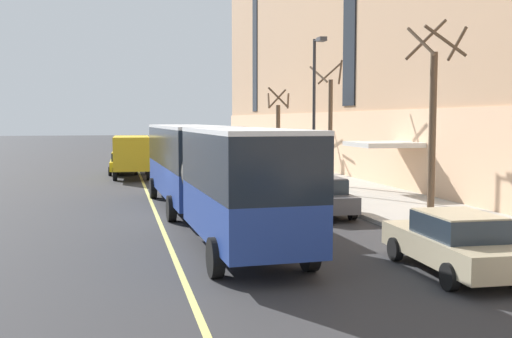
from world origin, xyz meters
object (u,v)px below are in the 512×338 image
object	(u,v)px
parked_car_silver_7	(232,161)
street_tree_far_uptown	(330,124)
parked_car_darkgray_3	(321,196)
street_lamp	(315,100)
street_tree_mid_block	(433,116)
parked_car_champagne_0	(247,169)
taxi_cab	(123,163)
street_tree_far_downtown	(278,128)
fire_hydrant	(322,188)
parked_car_navy_6	(274,179)
city_bus	(206,167)
box_truck	(132,154)
parked_car_champagne_4	(454,242)
parked_car_champagne_5	(210,155)

from	to	relation	value
parked_car_silver_7	street_tree_far_uptown	world-z (taller)	street_tree_far_uptown
parked_car_darkgray_3	street_lamp	distance (m)	7.79
street_tree_mid_block	parked_car_darkgray_3	bearing A→B (deg)	150.54
parked_car_champagne_0	taxi_cab	world-z (taller)	same
taxi_cab	street_tree_far_downtown	bearing A→B (deg)	-2.86
street_tree_far_downtown	fire_hydrant	bearing A→B (deg)	-97.11
parked_car_champagne_0	parked_car_darkgray_3	xyz separation A→B (m)	(-0.01, -14.00, 0.00)
street_tree_far_downtown	street_lamp	distance (m)	14.18
street_tree_far_uptown	street_tree_far_downtown	bearing A→B (deg)	89.97
parked_car_silver_7	taxi_cab	distance (m)	7.84
parked_car_silver_7	street_lamp	distance (m)	14.91
parked_car_darkgray_3	street_tree_far_downtown	xyz separation A→B (m)	(3.73, 20.33, 2.44)
parked_car_navy_6	parked_car_silver_7	distance (m)	13.34
city_bus	taxi_cab	bearing A→B (deg)	97.40
parked_car_silver_7	box_truck	xyz separation A→B (m)	(-7.32, -3.27, 0.83)
street_tree_far_uptown	fire_hydrant	world-z (taller)	street_tree_far_uptown
parked_car_navy_6	street_tree_mid_block	world-z (taller)	street_tree_mid_block
street_lamp	street_tree_far_uptown	bearing A→B (deg)	56.76
city_bus	parked_car_darkgray_3	bearing A→B (deg)	8.83
street_lamp	fire_hydrant	bearing A→B (deg)	-93.93
parked_car_champagne_4	street_tree_mid_block	world-z (taller)	street_tree_mid_block
taxi_cab	parked_car_champagne_4	bearing A→B (deg)	-75.59
parked_car_champagne_5	street_tree_far_downtown	distance (m)	10.21
parked_car_navy_6	street_tree_mid_block	distance (m)	10.60
parked_car_champagne_4	parked_car_silver_7	world-z (taller)	same
parked_car_silver_7	parked_car_champagne_4	bearing A→B (deg)	-90.05
parked_car_darkgray_3	street_lamp	xyz separation A→B (m)	(1.90, 6.36, 4.07)
parked_car_champagne_5	parked_car_silver_7	distance (m)	8.92
city_bus	street_tree_mid_block	world-z (taller)	street_tree_mid_block
parked_car_silver_7	city_bus	bearing A→B (deg)	-103.25
taxi_cab	street_tree_mid_block	world-z (taller)	street_tree_mid_block
parked_car_darkgray_3	parked_car_navy_6	xyz separation A→B (m)	(-0.01, 7.27, 0.00)
city_bus	street_tree_far_uptown	world-z (taller)	street_tree_far_uptown
street_tree_far_uptown	parked_car_champagne_4	bearing A→B (deg)	-100.65
box_truck	street_tree_mid_block	bearing A→B (deg)	-60.91
street_tree_mid_block	fire_hydrant	size ratio (longest dim) A/B	10.59
street_lamp	parked_car_champagne_5	bearing A→B (deg)	94.62
parked_car_silver_7	street_tree_far_uptown	xyz separation A→B (m)	(3.47, -11.47, 2.85)
city_bus	parked_car_darkgray_3	world-z (taller)	city_bus
fire_hydrant	street_tree_mid_block	bearing A→B (deg)	-74.51
box_truck	parked_car_silver_7	bearing A→B (deg)	24.07
parked_car_champagne_5	fire_hydrant	bearing A→B (deg)	-85.89
parked_car_champagne_0	street_lamp	size ratio (longest dim) A/B	0.57
parked_car_champagne_5	taxi_cab	world-z (taller)	same
street_tree_far_uptown	city_bus	bearing A→B (deg)	-130.73
parked_car_silver_7	fire_hydrant	size ratio (longest dim) A/B	6.18
parked_car_darkgray_3	parked_car_champagne_4	distance (m)	9.51
fire_hydrant	city_bus	bearing A→B (deg)	-139.39
parked_car_darkgray_3	taxi_cab	distance (m)	22.23
parked_car_champagne_4	street_tree_mid_block	xyz separation A→B (m)	(3.53, 7.39, 3.21)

